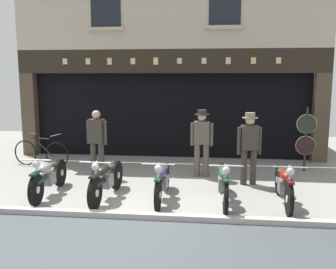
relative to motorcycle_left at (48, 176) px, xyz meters
name	(u,v)px	position (x,y,z in m)	size (l,w,h in m)	color
ground	(123,247)	(2.11, -2.14, -0.46)	(21.36, 22.00, 0.18)	gray
shop_facade	(175,100)	(2.11, 5.87, 1.25)	(9.66, 4.42, 6.06)	black
motorcycle_left	(48,176)	(0.00, 0.00, 0.00)	(0.62, 1.95, 0.91)	black
motorcycle_center_left	(106,179)	(1.28, -0.08, 0.00)	(0.62, 1.99, 0.92)	black
motorcycle_center	(162,180)	(2.43, -0.01, -0.01)	(0.62, 1.93, 0.89)	black
motorcycle_center_right	(223,182)	(3.66, -0.05, 0.01)	(0.62, 2.10, 0.93)	black
motorcycle_right	(284,184)	(4.84, -0.02, 0.00)	(0.62, 1.94, 0.91)	black
salesman_left	(97,140)	(0.55, 1.67, 0.51)	(0.55, 0.29, 1.67)	#38332D
shopkeeper_center	(202,139)	(3.17, 1.92, 0.52)	(0.56, 0.36, 1.69)	brown
salesman_right	(249,145)	(4.28, 1.32, 0.52)	(0.56, 0.36, 1.68)	#38332D
tyre_sign_pole	(306,135)	(5.89, 2.76, 0.54)	(0.52, 0.06, 1.71)	#232328
advert_board_near	(132,106)	(0.93, 4.24, 1.16)	(0.64, 0.03, 1.05)	silver
advert_board_far	(101,103)	(-0.10, 4.24, 1.26)	(0.82, 0.03, 1.08)	silver
leaning_bicycle	(41,153)	(-1.35, 2.52, -0.04)	(1.73, 0.51, 0.95)	black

